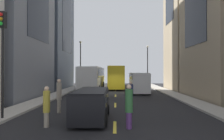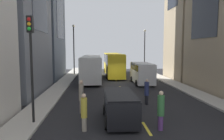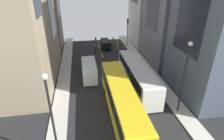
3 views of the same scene
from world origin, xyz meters
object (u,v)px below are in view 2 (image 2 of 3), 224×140
object	(u,v)px
car_black_0	(120,104)
pedestrian_waiting_curb	(161,109)
delivery_van_white	(142,72)
pedestrian_crossing_mid	(147,91)
traffic_light_near_corner	(31,49)
pedestrian_walking_far	(81,95)
pedestrian_crossing_near	(84,111)
city_bus_white	(91,66)
streetcar_yellow	(113,62)

from	to	relation	value
car_black_0	pedestrian_waiting_curb	distance (m)	2.56
delivery_van_white	pedestrian_waiting_curb	distance (m)	15.19
delivery_van_white	pedestrian_crossing_mid	size ratio (longest dim) A/B	2.79
pedestrian_crossing_mid	traffic_light_near_corner	distance (m)	9.01
delivery_van_white	pedestrian_crossing_mid	bearing A→B (deg)	-100.39
pedestrian_walking_far	pedestrian_crossing_near	xyz separation A→B (m)	(0.36, -3.20, -0.14)
city_bus_white	pedestrian_crossing_near	distance (m)	18.60
delivery_van_white	pedestrian_walking_far	xyz separation A→B (m)	(-6.69, -11.68, -0.31)
delivery_van_white	city_bus_white	bearing A→B (deg)	149.79
pedestrian_crossing_mid	traffic_light_near_corner	xyz separation A→B (m)	(-7.46, -3.88, 3.22)
city_bus_white	pedestrian_walking_far	distance (m)	15.40
pedestrian_waiting_curb	traffic_light_near_corner	bearing A→B (deg)	-10.77
city_bus_white	pedestrian_crossing_near	bearing A→B (deg)	-89.91
car_black_0	pedestrian_walking_far	size ratio (longest dim) A/B	1.91
city_bus_white	streetcar_yellow	size ratio (longest dim) A/B	0.88
delivery_van_white	pedestrian_crossing_mid	xyz separation A→B (m)	(-1.80, -9.82, -0.46)
streetcar_yellow	delivery_van_white	size ratio (longest dim) A/B	2.49
pedestrian_walking_far	traffic_light_near_corner	bearing A→B (deg)	-141.87
delivery_van_white	pedestrian_waiting_curb	bearing A→B (deg)	-98.70
streetcar_yellow	pedestrian_crossing_mid	world-z (taller)	streetcar_yellow
pedestrian_crossing_near	car_black_0	bearing A→B (deg)	7.61
delivery_van_white	pedestrian_crossing_mid	world-z (taller)	delivery_van_white
pedestrian_crossing_mid	car_black_0	bearing A→B (deg)	-139.02
streetcar_yellow	pedestrian_waiting_curb	world-z (taller)	streetcar_yellow
pedestrian_waiting_curb	pedestrian_walking_far	size ratio (longest dim) A/B	0.94
delivery_van_white	pedestrian_walking_far	bearing A→B (deg)	-119.81
city_bus_white	pedestrian_crossing_mid	xyz separation A→B (m)	(4.55, -13.52, -0.96)
pedestrian_walking_far	pedestrian_crossing_mid	distance (m)	5.23
city_bus_white	pedestrian_crossing_near	xyz separation A→B (m)	(0.03, -18.57, -0.95)
city_bus_white	pedestrian_crossing_near	world-z (taller)	city_bus_white
car_black_0	traffic_light_near_corner	xyz separation A→B (m)	(-4.96, -0.28, 3.27)
delivery_van_white	car_black_0	size ratio (longest dim) A/B	1.30
pedestrian_crossing_mid	pedestrian_waiting_curb	bearing A→B (deg)	-109.72
traffic_light_near_corner	city_bus_white	bearing A→B (deg)	80.52
car_black_0	traffic_light_near_corner	distance (m)	5.95
car_black_0	pedestrian_crossing_mid	world-z (taller)	pedestrian_crossing_mid
streetcar_yellow	pedestrian_walking_far	size ratio (longest dim) A/B	6.17
pedestrian_walking_far	delivery_van_white	bearing A→B (deg)	60.16
streetcar_yellow	traffic_light_near_corner	size ratio (longest dim) A/B	2.33
pedestrian_waiting_curb	pedestrian_walking_far	bearing A→B (deg)	-37.29
car_black_0	pedestrian_crossing_near	size ratio (longest dim) A/B	2.13
pedestrian_waiting_curb	traffic_light_near_corner	size ratio (longest dim) A/B	0.36
streetcar_yellow	pedestrian_crossing_near	xyz separation A→B (m)	(-3.42, -24.08, -1.06)
delivery_van_white	pedestrian_crossing_near	size ratio (longest dim) A/B	2.77
pedestrian_crossing_near	traffic_light_near_corner	size ratio (longest dim) A/B	0.34
streetcar_yellow	delivery_van_white	xyz separation A→B (m)	(2.91, -9.20, -0.61)
pedestrian_walking_far	pedestrian_crossing_near	bearing A→B (deg)	-83.55
car_black_0	pedestrian_crossing_near	distance (m)	2.50
streetcar_yellow	pedestrian_crossing_mid	xyz separation A→B (m)	(1.11, -19.02, -1.08)
traffic_light_near_corner	car_black_0	bearing A→B (deg)	3.23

